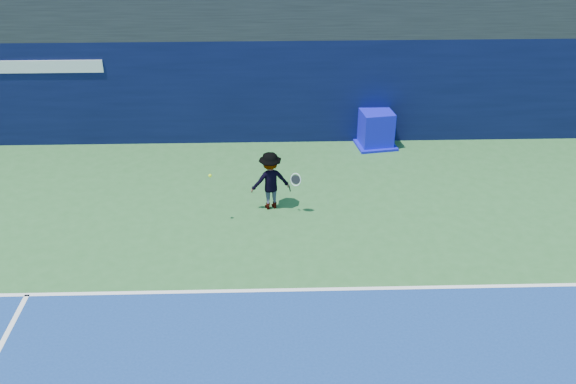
{
  "coord_description": "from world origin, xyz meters",
  "views": [
    {
      "loc": [
        -0.19,
        -7.11,
        7.87
      ],
      "look_at": [
        0.17,
        5.2,
        1.0
      ],
      "focal_mm": 40.0,
      "sensor_mm": 36.0,
      "label": 1
    }
  ],
  "objects": [
    {
      "name": "baseline",
      "position": [
        0.0,
        3.0,
        0.01
      ],
      "size": [
        24.0,
        0.1,
        0.01
      ],
      "primitive_type": "cube",
      "color": "white",
      "rests_on": "ground"
    },
    {
      "name": "stadium_band",
      "position": [
        0.0,
        11.5,
        3.6
      ],
      "size": [
        36.0,
        3.0,
        1.2
      ],
      "primitive_type": "cube",
      "color": "black",
      "rests_on": "back_wall_assembly"
    },
    {
      "name": "back_wall_assembly",
      "position": [
        -0.0,
        10.5,
        1.5
      ],
      "size": [
        36.0,
        1.03,
        3.0
      ],
      "color": "black",
      "rests_on": "ground"
    },
    {
      "name": "equipment_cart",
      "position": [
        2.82,
        9.73,
        0.48
      ],
      "size": [
        1.25,
        1.25,
        1.05
      ],
      "color": "#110EC5",
      "rests_on": "ground"
    },
    {
      "name": "tennis_player",
      "position": [
        -0.21,
        6.26,
        0.72
      ],
      "size": [
        1.24,
        0.75,
        1.44
      ],
      "color": "white",
      "rests_on": "ground"
    },
    {
      "name": "tennis_ball",
      "position": [
        -1.56,
        5.61,
        1.22
      ],
      "size": [
        0.08,
        0.08,
        0.08
      ],
      "color": "#BBE719",
      "rests_on": "ground"
    }
  ]
}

